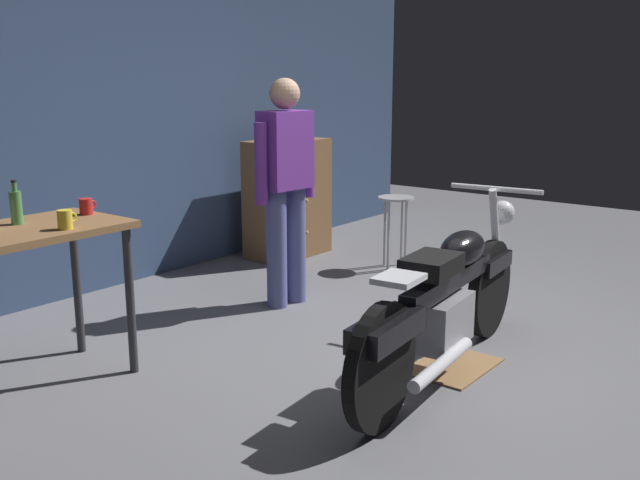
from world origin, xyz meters
The scene contains 11 objects.
ground_plane centered at (0.00, 0.00, 0.00)m, with size 12.00×12.00×0.00m, color slate.
back_wall centered at (0.00, 2.80, 1.55)m, with size 8.00×0.12×3.10m, color #384C70.
workbench centered at (-1.77, 1.44, 0.79)m, with size 1.30×0.64×0.90m.
motorcycle centered at (-0.09, -0.25, 0.45)m, with size 2.19×0.63×1.00m.
person_standing centered at (0.36, 1.32, 0.93)m, with size 0.57×0.25×1.67m.
shop_stool centered at (1.76, 1.25, 0.50)m, with size 0.32×0.32×0.64m.
wooden_dresser centered at (1.52, 2.30, 0.55)m, with size 0.80×0.47×1.10m.
drip_tray centered at (0.03, -0.25, 0.01)m, with size 0.56×0.40×0.01m, color olive.
mug_yellow_tall centered at (-1.51, 1.23, 0.95)m, with size 0.11×0.08×0.10m.
mug_red_diner centered at (-1.20, 1.50, 0.95)m, with size 0.11×0.08×0.09m.
bottle centered at (-1.60, 1.55, 1.00)m, with size 0.06×0.06×0.24m.
Camera 1 is at (-3.63, -2.12, 1.69)m, focal length 40.81 mm.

